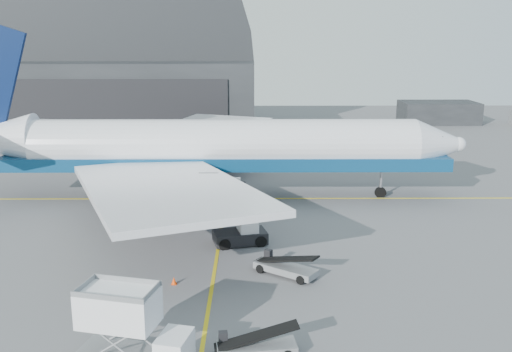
{
  "coord_description": "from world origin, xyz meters",
  "views": [
    {
      "loc": [
        2.65,
        -35.48,
        15.94
      ],
      "look_at": [
        2.97,
        11.24,
        4.5
      ],
      "focal_mm": 40.0,
      "sensor_mm": 36.0,
      "label": 1
    }
  ],
  "objects_px": {
    "belt_loader_a": "(256,346)",
    "belt_loader_b": "(285,267)",
    "airliner": "(204,148)",
    "pushback_tug": "(241,235)",
    "catering_truck": "(129,328)"
  },
  "relations": [
    {
      "from": "belt_loader_a",
      "to": "belt_loader_b",
      "type": "bearing_deg",
      "value": 70.99
    },
    {
      "from": "airliner",
      "to": "belt_loader_b",
      "type": "bearing_deg",
      "value": -69.98
    },
    {
      "from": "airliner",
      "to": "pushback_tug",
      "type": "bearing_deg",
      "value": -73.36
    },
    {
      "from": "pushback_tug",
      "to": "belt_loader_a",
      "type": "relative_size",
      "value": 1.01
    },
    {
      "from": "belt_loader_b",
      "to": "belt_loader_a",
      "type": "bearing_deg",
      "value": -66.16
    },
    {
      "from": "airliner",
      "to": "belt_loader_a",
      "type": "relative_size",
      "value": 11.87
    },
    {
      "from": "airliner",
      "to": "belt_loader_b",
      "type": "relative_size",
      "value": 11.66
    },
    {
      "from": "catering_truck",
      "to": "pushback_tug",
      "type": "xyz_separation_m",
      "value": [
        5.24,
        17.12,
        -1.28
      ]
    },
    {
      "from": "catering_truck",
      "to": "belt_loader_b",
      "type": "xyz_separation_m",
      "value": [
        8.35,
        10.98,
        -1.43
      ]
    },
    {
      "from": "belt_loader_a",
      "to": "belt_loader_b",
      "type": "relative_size",
      "value": 0.98
    },
    {
      "from": "airliner",
      "to": "pushback_tug",
      "type": "height_order",
      "value": "airliner"
    },
    {
      "from": "pushback_tug",
      "to": "belt_loader_b",
      "type": "height_order",
      "value": "pushback_tug"
    },
    {
      "from": "pushback_tug",
      "to": "catering_truck",
      "type": "bearing_deg",
      "value": -120.5
    },
    {
      "from": "catering_truck",
      "to": "belt_loader_a",
      "type": "relative_size",
      "value": 1.36
    },
    {
      "from": "belt_loader_a",
      "to": "belt_loader_b",
      "type": "xyz_separation_m",
      "value": [
        2.1,
        10.17,
        0.05
      ]
    }
  ]
}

